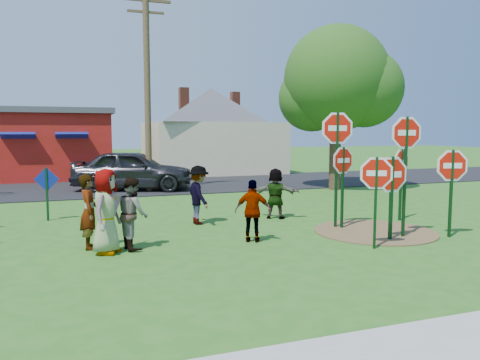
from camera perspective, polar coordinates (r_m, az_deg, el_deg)
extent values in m
plane|color=#27611B|center=(11.98, -4.77, -6.92)|extent=(120.00, 120.00, 0.00)
cube|color=black|center=(23.13, -12.15, -0.72)|extent=(120.00, 7.50, 0.04)
cylinder|color=brown|center=(13.00, 16.10, -6.04)|extent=(3.20, 3.20, 0.03)
cube|color=maroon|center=(29.41, -24.65, 3.75)|extent=(9.00, 7.00, 3.60)
cube|color=#4C4C51|center=(29.41, -24.81, 7.55)|extent=(9.40, 7.40, 0.30)
cube|color=navy|center=(25.81, -25.38, 4.82)|extent=(1.60, 0.78, 0.45)
cube|color=navy|center=(25.69, -19.80, 5.04)|extent=(1.60, 0.78, 0.45)
cube|color=beige|center=(30.51, -3.54, 3.97)|extent=(8.00, 7.00, 3.20)
pyramid|color=#4C4C51|center=(30.61, -3.59, 11.10)|extent=(9.40, 9.40, 2.20)
cube|color=brown|center=(29.08, -6.87, 9.75)|extent=(0.55, 0.55, 1.40)
cube|color=brown|center=(32.11, -0.61, 9.44)|extent=(0.55, 0.55, 1.40)
cube|color=#0E3615|center=(11.02, 16.19, -2.73)|extent=(0.08, 0.08, 2.09)
cylinder|color=white|center=(10.94, 16.29, 0.80)|extent=(0.92, 0.44, 1.01)
cylinder|color=red|center=(10.94, 16.29, 0.80)|extent=(0.80, 0.38, 0.87)
cube|color=white|center=(10.94, 16.29, 0.80)|extent=(0.41, 0.19, 0.13)
cube|color=#0E3615|center=(13.10, 11.67, 1.13)|extent=(0.08, 0.09, 3.18)
cylinder|color=white|center=(13.05, 11.78, 6.20)|extent=(1.16, 0.30, 1.18)
cylinder|color=red|center=(13.05, 11.78, 6.20)|extent=(1.00, 0.26, 1.02)
cube|color=white|center=(13.05, 11.78, 6.20)|extent=(0.51, 0.13, 0.15)
cylinder|color=gold|center=(13.05, 11.78, 6.20)|extent=(1.16, 0.29, 1.18)
cube|color=#0E3615|center=(12.35, 19.45, 0.27)|extent=(0.07, 0.08, 3.03)
cylinder|color=white|center=(12.30, 19.63, 5.45)|extent=(1.08, 0.17, 1.09)
cylinder|color=red|center=(12.30, 19.63, 5.45)|extent=(0.94, 0.15, 0.94)
cube|color=white|center=(12.30, 19.63, 5.45)|extent=(0.48, 0.07, 0.14)
cube|color=#0E3615|center=(14.74, 19.00, -0.58)|extent=(0.08, 0.08, 2.14)
cylinder|color=white|center=(14.68, 19.09, 2.11)|extent=(0.98, 0.39, 1.04)
cylinder|color=red|center=(14.68, 19.09, 2.11)|extent=(0.84, 0.34, 0.90)
cube|color=white|center=(14.68, 19.09, 2.11)|extent=(0.43, 0.17, 0.13)
cylinder|color=gold|center=(14.68, 19.09, 2.11)|extent=(0.97, 0.39, 1.04)
cube|color=#0E3615|center=(11.98, 17.94, -2.18)|extent=(0.07, 0.08, 2.06)
cylinder|color=white|center=(11.92, 18.04, 0.64)|extent=(1.20, 0.05, 1.20)
cylinder|color=red|center=(11.92, 18.04, 0.64)|extent=(1.04, 0.05, 1.04)
cube|color=white|center=(11.92, 18.04, 0.64)|extent=(0.53, 0.02, 0.15)
cube|color=#0E3615|center=(12.87, 24.32, -1.54)|extent=(0.08, 0.09, 2.21)
cylinder|color=white|center=(12.80, 24.46, 1.61)|extent=(1.04, 0.33, 1.08)
cylinder|color=red|center=(12.80, 24.46, 1.61)|extent=(0.90, 0.29, 0.93)
cube|color=white|center=(12.80, 24.46, 1.61)|extent=(0.46, 0.14, 0.13)
cylinder|color=gold|center=(12.80, 24.46, 1.61)|extent=(1.04, 0.33, 1.08)
cube|color=#0E3615|center=(13.05, 12.38, -0.97)|extent=(0.07, 0.08, 2.24)
cylinder|color=white|center=(12.98, 12.45, 2.35)|extent=(0.98, 0.26, 1.01)
cylinder|color=red|center=(12.98, 12.45, 2.35)|extent=(0.85, 0.23, 0.87)
cube|color=white|center=(12.98, 12.45, 2.35)|extent=(0.43, 0.11, 0.13)
cube|color=#0E3615|center=(15.07, -22.46, -1.63)|extent=(0.07, 0.08, 1.59)
cube|color=navy|center=(15.02, -22.53, 0.08)|extent=(0.72, 0.13, 0.72)
imported|color=#3C427C|center=(10.60, -16.00, -3.69)|extent=(0.96, 1.08, 1.86)
imported|color=#236F67|center=(11.16, -17.94, -3.69)|extent=(0.45, 0.65, 1.70)
imported|color=brown|center=(10.88, -12.95, -3.98)|extent=(0.75, 0.89, 1.64)
imported|color=#2E2D32|center=(13.47, -5.07, -1.83)|extent=(0.72, 1.14, 1.69)
imported|color=#52315D|center=(11.27, 1.60, -3.80)|extent=(0.96, 0.73, 1.51)
imported|color=#245437|center=(14.31, 4.36, -1.64)|extent=(1.46, 1.16, 1.55)
imported|color=#333339|center=(21.50, -12.90, 1.22)|extent=(5.69, 3.67, 1.80)
cylinder|color=#4C3823|center=(21.04, -11.22, 10.60)|extent=(0.27, 0.27, 8.80)
cube|color=#4C3823|center=(21.69, -11.44, 20.69)|extent=(2.15, 0.14, 0.12)
cube|color=#4C3823|center=(21.57, -11.42, 19.44)|extent=(1.57, 0.11, 0.10)
cylinder|color=#382819|center=(21.76, 11.52, 4.12)|extent=(0.51, 0.51, 4.01)
sphere|color=#234412|center=(21.87, 11.69, 12.01)|extent=(4.74, 4.74, 4.74)
sphere|color=#234412|center=(21.96, 14.90, 10.72)|extent=(3.46, 3.46, 3.46)
sphere|color=#234412|center=(22.02, 8.79, 9.88)|extent=(3.10, 3.10, 3.10)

